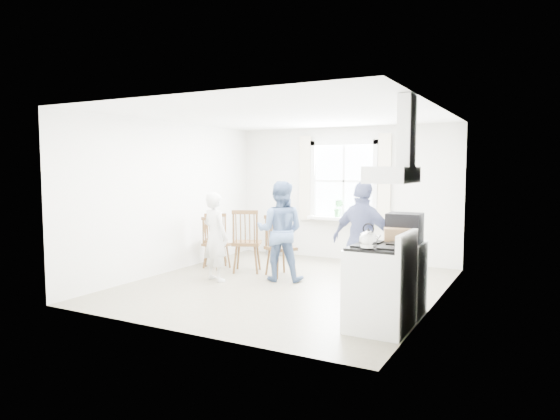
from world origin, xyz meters
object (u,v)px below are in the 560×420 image
at_px(windsor_chair_b, 212,237).
at_px(person_mid, 280,231).
at_px(person_right, 363,241).
at_px(gas_stove, 380,287).
at_px(windsor_chair_c, 216,233).
at_px(stereo_stack, 405,228).
at_px(windsor_chair_a, 246,234).
at_px(person_left, 215,237).
at_px(low_cabinet, 402,278).

height_order(windsor_chair_b, person_mid, person_mid).
height_order(windsor_chair_b, person_right, person_right).
bearing_deg(gas_stove, windsor_chair_c, 150.78).
relative_size(windsor_chair_c, person_mid, 0.62).
bearing_deg(stereo_stack, windsor_chair_a, 159.58).
xyz_separation_m(windsor_chair_a, person_right, (2.34, -0.72, 0.14)).
bearing_deg(person_left, low_cabinet, -168.81).
xyz_separation_m(stereo_stack, person_mid, (-2.22, 0.92, -0.28)).
relative_size(stereo_stack, person_right, 0.25).
bearing_deg(person_left, gas_stove, 178.64).
xyz_separation_m(person_mid, person_right, (1.56, -0.52, 0.02)).
distance_m(windsor_chair_a, person_right, 2.45).
bearing_deg(stereo_stack, windsor_chair_b, 163.07).
xyz_separation_m(stereo_stack, person_right, (-0.66, 0.40, -0.26)).
bearing_deg(low_cabinet, windsor_chair_c, 159.90).
xyz_separation_m(gas_stove, stereo_stack, (0.08, 0.70, 0.60)).
height_order(windsor_chair_b, windsor_chair_c, windsor_chair_c).
distance_m(gas_stove, person_right, 1.28).
height_order(windsor_chair_a, windsor_chair_b, windsor_chair_a).
xyz_separation_m(windsor_chair_c, person_left, (0.71, -1.00, 0.11)).
bearing_deg(windsor_chair_b, stereo_stack, -16.93).
bearing_deg(person_left, person_right, -161.68).
distance_m(stereo_stack, windsor_chair_b, 3.91).
bearing_deg(windsor_chair_a, windsor_chair_b, 179.02).
xyz_separation_m(low_cabinet, person_left, (-3.11, 0.40, 0.26)).
relative_size(gas_stove, stereo_stack, 2.69).
bearing_deg(person_mid, person_right, 145.11).
bearing_deg(windsor_chair_c, person_left, -54.58).
xyz_separation_m(gas_stove, person_right, (-0.58, 1.09, 0.33)).
bearing_deg(stereo_stack, person_left, 172.61).
relative_size(stereo_stack, windsor_chair_a, 0.38).
bearing_deg(gas_stove, windsor_chair_a, 148.12).
bearing_deg(windsor_chair_a, person_mid, -14.55).
bearing_deg(windsor_chair_b, gas_stove, -26.72).
relative_size(windsor_chair_b, windsor_chair_c, 0.95).
xyz_separation_m(stereo_stack, windsor_chair_b, (-3.71, 1.13, -0.51)).
relative_size(low_cabinet, windsor_chair_b, 0.96).
relative_size(low_cabinet, person_mid, 0.56).
relative_size(windsor_chair_a, person_left, 0.78).
bearing_deg(windsor_chair_c, stereo_stack, -20.08).
bearing_deg(gas_stove, windsor_chair_b, 153.28).
relative_size(gas_stove, person_right, 0.68).
height_order(windsor_chair_a, person_right, person_right).
xyz_separation_m(windsor_chair_c, person_mid, (1.61, -0.49, 0.20)).
bearing_deg(low_cabinet, windsor_chair_a, 159.55).
distance_m(low_cabinet, person_mid, 2.41).
bearing_deg(windsor_chair_c, windsor_chair_a, -18.86).
bearing_deg(windsor_chair_a, person_left, -100.14).
distance_m(stereo_stack, windsor_chair_c, 4.11).
distance_m(gas_stove, windsor_chair_a, 3.44).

